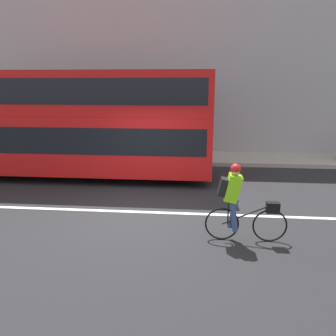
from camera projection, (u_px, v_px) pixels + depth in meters
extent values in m
plane|color=#232326|center=(141.00, 211.00, 8.43)|extent=(80.00, 80.00, 0.00)
cube|color=silver|center=(141.00, 212.00, 8.37)|extent=(50.00, 0.14, 0.01)
cube|color=#A8A399|center=(165.00, 157.00, 14.33)|extent=(60.00, 2.33, 0.16)
cube|color=#9E9EA3|center=(168.00, 52.00, 14.49)|extent=(60.00, 0.30, 9.13)
cylinder|color=black|center=(160.00, 164.00, 11.36)|extent=(0.95, 0.30, 0.95)
cylinder|color=black|center=(5.00, 161.00, 11.86)|extent=(0.95, 0.30, 0.95)
cube|color=red|center=(79.00, 141.00, 11.42)|extent=(9.16, 2.57, 1.91)
cube|color=black|center=(79.00, 135.00, 11.37)|extent=(8.80, 2.59, 0.84)
cube|color=red|center=(76.00, 93.00, 11.01)|extent=(9.16, 2.47, 1.40)
cube|color=black|center=(76.00, 91.00, 11.00)|extent=(8.80, 2.49, 0.79)
torus|color=black|center=(270.00, 226.00, 6.72)|extent=(0.71, 0.04, 0.71)
torus|color=black|center=(222.00, 224.00, 6.81)|extent=(0.71, 0.04, 0.71)
cylinder|color=black|center=(246.00, 215.00, 6.71)|extent=(0.99, 0.03, 0.48)
cylinder|color=black|center=(228.00, 212.00, 6.73)|extent=(0.03, 0.03, 0.52)
cube|color=black|center=(273.00, 208.00, 6.62)|extent=(0.26, 0.16, 0.22)
cube|color=#8CE019|center=(233.00, 188.00, 6.59)|extent=(0.37, 0.32, 0.58)
cube|color=black|center=(223.00, 187.00, 6.61)|extent=(0.21, 0.26, 0.38)
cylinder|color=#384C7A|center=(233.00, 213.00, 6.82)|extent=(0.22, 0.11, 0.64)
cylinder|color=#384C7A|center=(234.00, 217.00, 6.65)|extent=(0.20, 0.11, 0.64)
sphere|color=tan|center=(236.00, 171.00, 6.50)|extent=(0.19, 0.19, 0.19)
sphere|color=red|center=(236.00, 169.00, 6.49)|extent=(0.21, 0.21, 0.21)
cylinder|color=#59595B|center=(64.00, 127.00, 14.29)|extent=(0.07, 0.07, 2.38)
cube|color=red|center=(62.00, 105.00, 14.02)|extent=(0.36, 0.02, 0.36)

